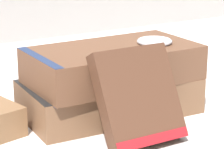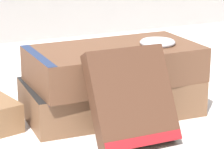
# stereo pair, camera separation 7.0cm
# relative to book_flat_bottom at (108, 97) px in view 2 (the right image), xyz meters

# --- Properties ---
(ground_plane) EXTENTS (3.00, 3.00, 0.00)m
(ground_plane) POSITION_rel_book_flat_bottom_xyz_m (-0.03, -0.02, -0.02)
(ground_plane) COLOR silver
(book_flat_bottom) EXTENTS (0.24, 0.14, 0.05)m
(book_flat_bottom) POSITION_rel_book_flat_bottom_xyz_m (0.00, 0.00, 0.00)
(book_flat_bottom) COLOR brown
(book_flat_bottom) RESTS_ON ground_plane
(book_flat_top) EXTENTS (0.23, 0.13, 0.05)m
(book_flat_top) POSITION_rel_book_flat_bottom_xyz_m (0.00, -0.01, 0.05)
(book_flat_top) COLOR brown
(book_flat_top) RESTS_ON book_flat_bottom
(book_leaning_front) EXTENTS (0.10, 0.08, 0.12)m
(book_leaning_front) POSITION_rel_book_flat_bottom_xyz_m (-0.01, -0.10, 0.03)
(book_leaning_front) COLOR #4C2D1E
(book_leaning_front) RESTS_ON ground_plane
(pocket_watch) EXTENTS (0.05, 0.05, 0.01)m
(pocket_watch) POSITION_rel_book_flat_bottom_xyz_m (0.07, -0.02, 0.08)
(pocket_watch) COLOR silver
(pocket_watch) RESTS_ON book_flat_top
(reading_glasses) EXTENTS (0.11, 0.07, 0.00)m
(reading_glasses) POSITION_rel_book_flat_bottom_xyz_m (-0.01, 0.15, -0.02)
(reading_glasses) COLOR black
(reading_glasses) RESTS_ON ground_plane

